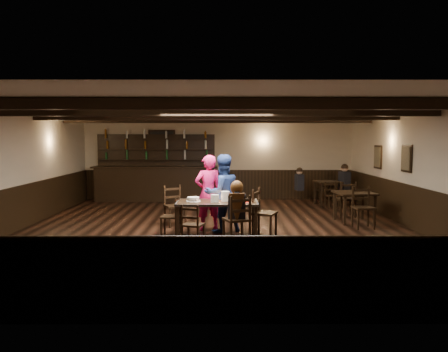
{
  "coord_description": "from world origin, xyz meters",
  "views": [
    {
      "loc": [
        0.15,
        -9.72,
        2.08
      ],
      "look_at": [
        0.18,
        0.2,
        1.21
      ],
      "focal_mm": 35.0,
      "sensor_mm": 36.0,
      "label": 1
    }
  ],
  "objects_px": {
    "dining_table": "(217,205)",
    "cake": "(193,199)",
    "chair_near_right": "(238,216)",
    "man_blue": "(222,193)",
    "chair_near_left": "(191,222)",
    "bar_counter": "(156,179)",
    "woman_pink": "(208,193)"
  },
  "relations": [
    {
      "from": "dining_table",
      "to": "cake",
      "type": "height_order",
      "value": "cake"
    },
    {
      "from": "chair_near_right",
      "to": "cake",
      "type": "relative_size",
      "value": 3.19
    },
    {
      "from": "cake",
      "to": "man_blue",
      "type": "bearing_deg",
      "value": 40.14
    },
    {
      "from": "cake",
      "to": "chair_near_left",
      "type": "bearing_deg",
      "value": -88.65
    },
    {
      "from": "dining_table",
      "to": "man_blue",
      "type": "relative_size",
      "value": 1.0
    },
    {
      "from": "man_blue",
      "to": "cake",
      "type": "bearing_deg",
      "value": 17.13
    },
    {
      "from": "dining_table",
      "to": "chair_near_right",
      "type": "xyz_separation_m",
      "value": [
        0.42,
        -0.72,
        -0.1
      ]
    },
    {
      "from": "chair_near_left",
      "to": "bar_counter",
      "type": "bearing_deg",
      "value": 104.75
    },
    {
      "from": "cake",
      "to": "bar_counter",
      "type": "height_order",
      "value": "bar_counter"
    },
    {
      "from": "chair_near_left",
      "to": "woman_pink",
      "type": "relative_size",
      "value": 0.48
    },
    {
      "from": "woman_pink",
      "to": "bar_counter",
      "type": "relative_size",
      "value": 0.41
    },
    {
      "from": "dining_table",
      "to": "chair_near_left",
      "type": "bearing_deg",
      "value": -120.91
    },
    {
      "from": "woman_pink",
      "to": "man_blue",
      "type": "height_order",
      "value": "man_blue"
    },
    {
      "from": "man_blue",
      "to": "chair_near_left",
      "type": "bearing_deg",
      "value": 43.08
    },
    {
      "from": "man_blue",
      "to": "woman_pink",
      "type": "bearing_deg",
      "value": -52.77
    },
    {
      "from": "chair_near_left",
      "to": "cake",
      "type": "distance_m",
      "value": 0.88
    },
    {
      "from": "woman_pink",
      "to": "man_blue",
      "type": "relative_size",
      "value": 0.99
    },
    {
      "from": "chair_near_left",
      "to": "chair_near_right",
      "type": "distance_m",
      "value": 0.91
    },
    {
      "from": "man_blue",
      "to": "bar_counter",
      "type": "xyz_separation_m",
      "value": [
        -2.22,
        4.87,
        -0.13
      ]
    },
    {
      "from": "chair_near_left",
      "to": "chair_near_right",
      "type": "xyz_separation_m",
      "value": [
        0.9,
        0.09,
        0.1
      ]
    },
    {
      "from": "chair_near_right",
      "to": "bar_counter",
      "type": "xyz_separation_m",
      "value": [
        -2.53,
        6.11,
        0.15
      ]
    },
    {
      "from": "chair_near_left",
      "to": "cake",
      "type": "xyz_separation_m",
      "value": [
        -0.02,
        0.82,
        0.32
      ]
    },
    {
      "from": "dining_table",
      "to": "woman_pink",
      "type": "relative_size",
      "value": 1.01
    },
    {
      "from": "dining_table",
      "to": "woman_pink",
      "type": "xyz_separation_m",
      "value": [
        -0.21,
        0.71,
        0.17
      ]
    },
    {
      "from": "chair_near_right",
      "to": "woman_pink",
      "type": "bearing_deg",
      "value": 113.88
    },
    {
      "from": "dining_table",
      "to": "cake",
      "type": "relative_size",
      "value": 5.55
    },
    {
      "from": "cake",
      "to": "chair_near_right",
      "type": "bearing_deg",
      "value": -38.41
    },
    {
      "from": "chair_near_right",
      "to": "woman_pink",
      "type": "relative_size",
      "value": 0.58
    },
    {
      "from": "chair_near_left",
      "to": "man_blue",
      "type": "height_order",
      "value": "man_blue"
    },
    {
      "from": "woman_pink",
      "to": "man_blue",
      "type": "bearing_deg",
      "value": 131.76
    },
    {
      "from": "chair_near_right",
      "to": "man_blue",
      "type": "bearing_deg",
      "value": 104.09
    },
    {
      "from": "bar_counter",
      "to": "chair_near_left",
      "type": "bearing_deg",
      "value": -75.25
    }
  ]
}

